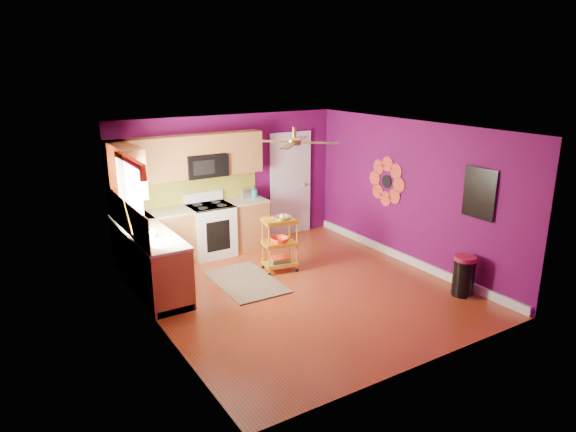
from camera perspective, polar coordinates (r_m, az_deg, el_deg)
ground at (r=8.09m, az=1.42°, el=-8.15°), size 5.00×5.00×0.00m
room_envelope at (r=7.58m, az=1.68°, el=3.20°), size 4.54×5.04×2.52m
lower_cabinets at (r=8.91m, az=-12.35°, el=-3.19°), size 2.81×2.31×0.94m
electric_range at (r=9.48m, az=-8.58°, el=-1.48°), size 0.76×0.66×1.13m
upper_cabinetry at (r=8.92m, az=-13.03°, el=5.89°), size 2.80×2.30×1.26m
left_window at (r=7.61m, az=-17.16°, el=3.32°), size 0.08×1.35×1.08m
panel_door at (r=10.43m, az=0.26°, el=3.46°), size 0.95×0.11×2.15m
right_wall_art at (r=8.76m, az=15.04°, el=3.19°), size 0.04×2.74×1.04m
ceiling_fan at (r=7.61m, az=0.71°, el=8.30°), size 1.01×1.01×0.26m
shag_rug at (r=8.37m, az=-4.73°, el=-7.27°), size 0.93×1.49×0.02m
rolling_cart at (r=8.64m, az=-0.89°, el=-2.89°), size 0.61×0.50×0.99m
trash_can at (r=8.23m, az=18.93°, el=-6.30°), size 0.40×0.40×0.62m
teal_kettle at (r=9.80m, az=-3.94°, el=2.56°), size 0.18×0.18×0.21m
toaster at (r=9.74m, az=-4.61°, el=2.50°), size 0.22×0.15×0.18m
soap_bottle_a at (r=8.09m, az=-15.87°, el=-1.01°), size 0.08×0.08×0.18m
soap_bottle_b at (r=8.44m, az=-16.60°, el=-0.33°), size 0.15×0.15×0.19m
counter_dish at (r=8.64m, az=-16.49°, el=-0.36°), size 0.25×0.25×0.06m
counter_cup at (r=7.77m, az=-14.75°, el=-1.91°), size 0.14×0.14×0.11m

